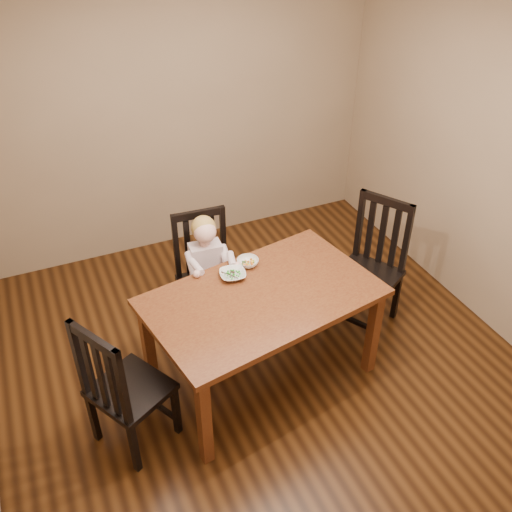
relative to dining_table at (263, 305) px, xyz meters
name	(u,v)px	position (x,y,z in m)	size (l,w,h in m)	color
room	(260,218)	(0.04, 0.15, 0.63)	(4.01, 4.01, 2.71)	#47270F
dining_table	(263,305)	(0.00, 0.00, 0.00)	(1.77, 1.25, 0.81)	#4D2112
chair_child	(206,276)	(-0.17, 0.74, -0.21)	(0.49, 0.47, 1.06)	black
chair_left	(123,388)	(-1.07, -0.18, -0.20)	(0.62, 0.63, 1.09)	black
chair_right	(371,266)	(1.12, 0.28, -0.17)	(0.65, 0.66, 1.13)	black
toddler	(207,266)	(-0.18, 0.69, -0.06)	(0.34, 0.42, 0.58)	silver
bowl_peas	(233,275)	(-0.12, 0.27, 0.12)	(0.19, 0.19, 0.05)	silver
bowl_veg	(248,262)	(0.04, 0.37, 0.12)	(0.16, 0.16, 0.05)	silver
fork	(229,276)	(-0.15, 0.25, 0.14)	(0.12, 0.08, 0.05)	silver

